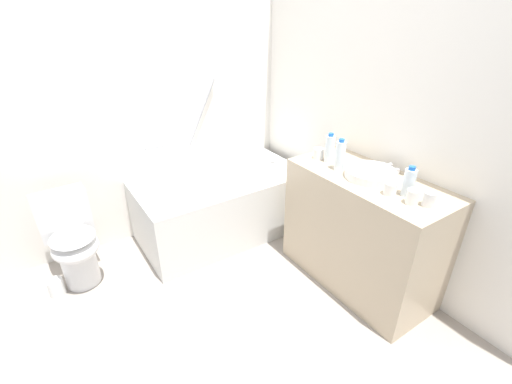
% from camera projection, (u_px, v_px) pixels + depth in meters
% --- Properties ---
extents(ground_plane, '(4.00, 4.00, 0.00)m').
position_uv_depth(ground_plane, '(204.00, 336.00, 2.29)').
color(ground_plane, '#9E9389').
extents(wall_back_tiled, '(3.40, 0.10, 2.41)m').
position_uv_depth(wall_back_tiled, '(114.00, 106.00, 2.79)').
color(wall_back_tiled, white).
rests_on(wall_back_tiled, ground_plane).
extents(wall_right_mirror, '(0.10, 3.17, 2.41)m').
position_uv_depth(wall_right_mirror, '(390.00, 118.00, 2.48)').
color(wall_right_mirror, white).
rests_on(wall_right_mirror, ground_plane).
extents(bathtub, '(1.48, 0.78, 1.35)m').
position_uv_depth(bathtub, '(222.00, 203.00, 3.22)').
color(bathtub, silver).
rests_on(bathtub, ground_plane).
extents(toilet, '(0.36, 0.50, 0.72)m').
position_uv_depth(toilet, '(73.00, 241.00, 2.61)').
color(toilet, white).
rests_on(toilet, ground_plane).
extents(vanity_counter, '(0.53, 1.13, 0.88)m').
position_uv_depth(vanity_counter, '(361.00, 232.00, 2.57)').
color(vanity_counter, tan).
rests_on(vanity_counter, ground_plane).
extents(sink_basin, '(0.34, 0.34, 0.06)m').
position_uv_depth(sink_basin, '(370.00, 173.00, 2.35)').
color(sink_basin, white).
rests_on(sink_basin, vanity_counter).
extents(sink_faucet, '(0.11, 0.15, 0.06)m').
position_uv_depth(sink_faucet, '(389.00, 167.00, 2.45)').
color(sink_faucet, silver).
rests_on(sink_faucet, vanity_counter).
extents(water_bottle_0, '(0.07, 0.07, 0.23)m').
position_uv_depth(water_bottle_0, '(340.00, 156.00, 2.43)').
color(water_bottle_0, silver).
rests_on(water_bottle_0, vanity_counter).
extents(water_bottle_1, '(0.07, 0.07, 0.22)m').
position_uv_depth(water_bottle_1, '(330.00, 149.00, 2.56)').
color(water_bottle_1, silver).
rests_on(water_bottle_1, vanity_counter).
extents(water_bottle_2, '(0.07, 0.07, 0.19)m').
position_uv_depth(water_bottle_2, '(409.00, 182.00, 2.10)').
color(water_bottle_2, silver).
rests_on(water_bottle_2, vanity_counter).
extents(drinking_glass_0, '(0.08, 0.08, 0.08)m').
position_uv_depth(drinking_glass_0, '(319.00, 153.00, 2.65)').
color(drinking_glass_0, white).
rests_on(drinking_glass_0, vanity_counter).
extents(drinking_glass_1, '(0.07, 0.07, 0.09)m').
position_uv_depth(drinking_glass_1, '(413.00, 197.00, 2.03)').
color(drinking_glass_1, white).
rests_on(drinking_glass_1, vanity_counter).
extents(drinking_glass_2, '(0.07, 0.07, 0.09)m').
position_uv_depth(drinking_glass_2, '(429.00, 199.00, 2.01)').
color(drinking_glass_2, white).
rests_on(drinking_glass_2, vanity_counter).
extents(drinking_glass_3, '(0.08, 0.08, 0.08)m').
position_uv_depth(drinking_glass_3, '(390.00, 189.00, 2.13)').
color(drinking_glass_3, white).
rests_on(drinking_glass_3, vanity_counter).
extents(toilet_paper_roll, '(0.11, 0.11, 0.13)m').
position_uv_depth(toilet_paper_roll, '(56.00, 287.00, 2.59)').
color(toilet_paper_roll, white).
rests_on(toilet_paper_roll, ground_plane).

